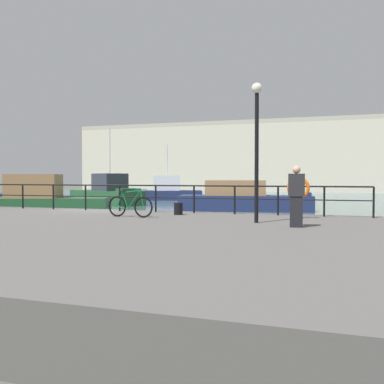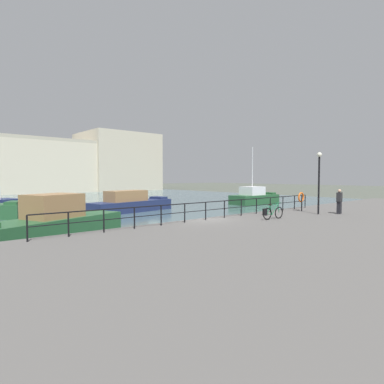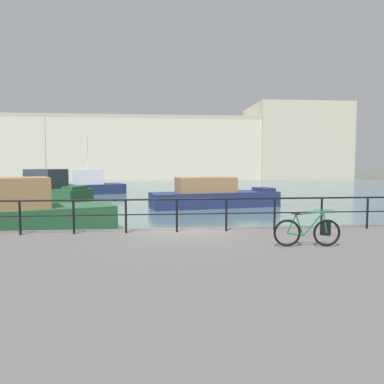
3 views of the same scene
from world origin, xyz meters
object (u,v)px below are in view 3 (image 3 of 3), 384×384
Objects in this scene: parked_bicycle at (307,232)px; harbor_building at (195,149)px; moored_cabin_cruiser at (42,192)px; mooring_bollard at (325,228)px; moored_blue_motorboat at (213,196)px; moored_small_launch at (8,215)px; moored_white_yacht at (84,185)px.

harbor_building is at bearing 91.29° from parked_bicycle.
moored_cabin_cruiser is (-16.87, -45.08, -5.08)m from harbor_building.
moored_blue_motorboat is at bearing 93.78° from mooring_bollard.
mooring_bollard is (11.68, -6.23, 0.32)m from moored_small_launch.
moored_cabin_cruiser is 0.98× the size of moored_white_yacht.
moored_cabin_cruiser reaches higher than moored_blue_motorboat.
moored_white_yacht is 19.51× the size of mooring_bollard.
parked_bicycle is (10.47, -7.71, 0.49)m from moored_small_launch.
moored_cabin_cruiser reaches higher than moored_white_yacht.
moored_blue_motorboat is at bearing 94.29° from parked_bicycle.
mooring_bollard is (1.03, -15.55, 0.37)m from moored_blue_motorboat.
moored_cabin_cruiser is at bearing 59.01° from moored_white_yacht.
harbor_building is 60.02m from moored_small_launch.
moored_small_launch is 21.78m from moored_white_yacht.
moored_blue_motorboat is (12.90, -3.58, -0.12)m from moored_cabin_cruiser.
harbor_building is at bearing -125.99° from moored_small_launch.
mooring_bollard is at bearing -97.04° from moored_blue_motorboat.
moored_blue_motorboat is 15.59m from mooring_bollard.
harbor_building is at bearing 97.58° from moored_cabin_cruiser.
mooring_bollard is at bearing 93.01° from moored_white_yacht.
moored_small_launch is at bearing -104.16° from harbor_building.
moored_blue_motorboat is 1.11× the size of moored_white_yacht.
mooring_bollard is (1.21, 1.48, -0.17)m from parked_bicycle.
moored_small_launch is at bearing 148.53° from parked_bicycle.
moored_small_launch is (-10.66, -9.32, 0.05)m from moored_blue_motorboat.
moored_blue_motorboat is at bearing 111.48° from moored_white_yacht.
moored_blue_motorboat is 1.00× the size of moored_small_launch.
moored_white_yacht is (-11.29, 12.45, 0.06)m from moored_blue_motorboat.
moored_white_yacht is 4.85× the size of parked_bicycle.
mooring_bollard is at bearing -92.63° from harbor_building.
moored_cabin_cruiser is 13.09m from moored_small_launch.
harbor_building is 49.10m from moored_blue_motorboat.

